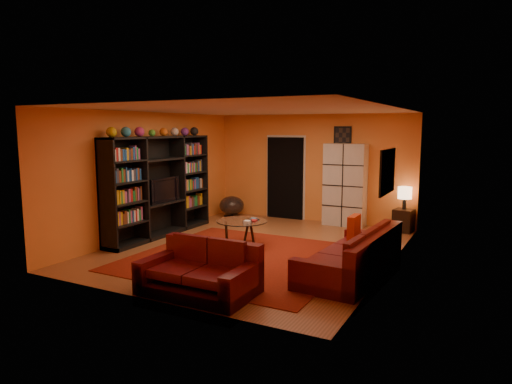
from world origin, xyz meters
The scene contains 20 objects.
floor centered at (0.00, 0.00, 0.00)m, with size 6.00×6.00×0.00m, color brown.
ceiling centered at (0.00, 0.00, 2.60)m, with size 6.00×6.00×0.00m, color white.
wall_back centered at (0.00, 3.00, 1.30)m, with size 6.00×6.00×0.00m, color orange.
wall_front centered at (0.00, -3.00, 1.30)m, with size 6.00×6.00×0.00m, color orange.
wall_left centered at (-2.50, 0.00, 1.30)m, with size 6.00×6.00×0.00m, color orange.
wall_right centered at (2.50, 0.00, 1.30)m, with size 6.00×6.00×0.00m, color orange.
rug centered at (0.10, -0.70, 0.01)m, with size 3.60×3.60×0.01m, color #60150B.
doorway centered at (-0.70, 2.96, 1.02)m, with size 0.95×0.10×2.04m, color black.
wall_art_right centered at (2.48, -0.30, 1.60)m, with size 0.03×1.00×0.70m, color black.
wall_art_back centered at (0.75, 2.98, 2.05)m, with size 0.42×0.03×0.52m, color black.
entertainment_unit centered at (-2.27, 0.00, 1.05)m, with size 0.45×3.00×2.10m, color black.
tv centered at (-2.23, 0.00, 0.98)m, with size 0.12×0.91×0.52m, color black.
sofa centered at (2.14, -0.71, 0.28)m, with size 1.13×2.43×0.85m.
loveseat centered at (0.44, -2.42, 0.28)m, with size 1.56×0.94×0.85m.
throw_pillow centered at (1.95, -0.19, 0.63)m, with size 0.12×0.42×0.42m, color red.
coffee_table centered at (-0.31, 0.03, 0.45)m, with size 0.98×0.98×0.49m.
storage_cabinet centered at (0.89, 2.80, 0.96)m, with size 0.96×0.43×1.91m, color beige.
bowl_chair centered at (-2.00, 2.50, 0.28)m, with size 0.64×0.64×0.52m.
side_table centered at (2.25, 2.75, 0.25)m, with size 0.40×0.40×0.50m, color black.
table_lamp centered at (2.25, 2.75, 0.85)m, with size 0.30×0.30×0.50m.
Camera 1 is at (3.94, -7.49, 2.26)m, focal length 32.00 mm.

